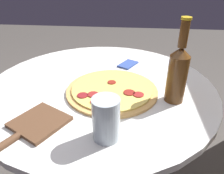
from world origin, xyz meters
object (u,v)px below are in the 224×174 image
(pizza_paddle, at_px, (30,128))
(pizza, at_px, (112,90))
(drinking_glass, at_px, (106,119))
(beer_bottle, at_px, (178,72))

(pizza_paddle, bearing_deg, pizza, 166.94)
(pizza_paddle, height_order, drinking_glass, drinking_glass)
(beer_bottle, height_order, pizza_paddle, beer_bottle)
(pizza, height_order, beer_bottle, beer_bottle)
(beer_bottle, relative_size, pizza_paddle, 0.96)
(pizza_paddle, distance_m, drinking_glass, 0.24)
(drinking_glass, bearing_deg, beer_bottle, 134.78)
(pizza_paddle, xyz_separation_m, drinking_glass, (0.01, 0.23, 0.06))
(drinking_glass, bearing_deg, pizza_paddle, -92.61)
(pizza, relative_size, drinking_glass, 2.75)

